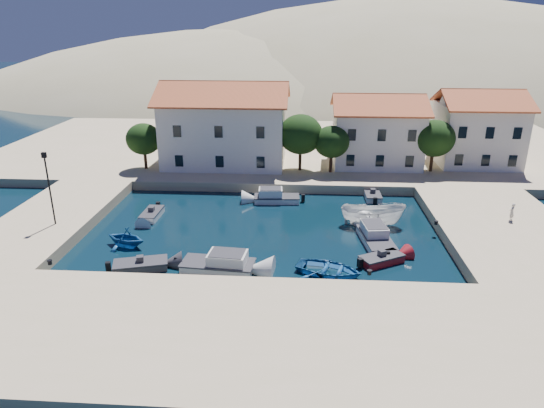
% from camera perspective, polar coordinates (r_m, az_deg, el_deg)
% --- Properties ---
extents(ground, '(400.00, 400.00, 0.00)m').
position_cam_1_polar(ground, '(33.39, -2.52, -10.02)').
color(ground, black).
rests_on(ground, ground).
extents(quay_south, '(52.00, 12.00, 1.00)m').
position_cam_1_polar(quay_south, '(28.13, -3.90, -15.32)').
color(quay_south, tan).
rests_on(quay_south, ground).
extents(quay_east, '(11.00, 20.00, 1.00)m').
position_cam_1_polar(quay_east, '(45.32, 25.76, -2.94)').
color(quay_east, tan).
rests_on(quay_east, ground).
extents(quay_west, '(8.00, 20.00, 1.00)m').
position_cam_1_polar(quay_west, '(47.52, -24.56, -1.71)').
color(quay_west, tan).
rests_on(quay_west, ground).
extents(quay_north, '(80.00, 36.00, 1.00)m').
position_cam_1_polar(quay_north, '(68.60, 2.57, 6.58)').
color(quay_north, tan).
rests_on(quay_north, ground).
extents(hills, '(254.00, 176.00, 99.00)m').
position_cam_1_polar(hills, '(158.41, 9.97, 5.39)').
color(hills, tan).
rests_on(hills, ground).
extents(building_left, '(14.70, 9.45, 9.70)m').
position_cam_1_polar(building_left, '(58.40, -5.57, 9.51)').
color(building_left, white).
rests_on(building_left, quay_north).
extents(building_mid, '(10.50, 8.40, 8.30)m').
position_cam_1_polar(building_mid, '(59.40, 12.23, 8.63)').
color(building_mid, white).
rests_on(building_mid, quay_north).
extents(building_right, '(9.45, 8.40, 8.80)m').
position_cam_1_polar(building_right, '(63.17, 23.06, 8.40)').
color(building_right, white).
rests_on(building_right, quay_north).
extents(trees, '(37.30, 5.30, 6.45)m').
position_cam_1_polar(trees, '(55.40, 4.95, 7.77)').
color(trees, '#382314').
rests_on(trees, quay_north).
extents(lamppost, '(0.35, 0.25, 6.22)m').
position_cam_1_polar(lamppost, '(43.84, -24.82, 2.40)').
color(lamppost, black).
rests_on(lamppost, quay_west).
extents(bollards, '(29.36, 9.56, 0.30)m').
position_cam_1_polar(bollards, '(36.09, 2.56, -5.48)').
color(bollards, black).
rests_on(bollards, ground).
extents(motorboat_grey_sw, '(4.20, 2.71, 1.25)m').
position_cam_1_polar(motorboat_grey_sw, '(37.06, -15.19, -6.98)').
color(motorboat_grey_sw, '#343439').
rests_on(motorboat_grey_sw, ground).
extents(cabin_cruiser_south, '(5.48, 2.73, 1.60)m').
position_cam_1_polar(cabin_cruiser_south, '(35.83, -6.38, -7.01)').
color(cabin_cruiser_south, silver).
rests_on(cabin_cruiser_south, ground).
extents(rowboat_south, '(5.54, 4.64, 0.98)m').
position_cam_1_polar(rowboat_south, '(35.55, 6.67, -8.13)').
color(rowboat_south, '#1A5392').
rests_on(rowboat_south, ground).
extents(motorboat_red_se, '(3.65, 2.96, 1.25)m').
position_cam_1_polar(motorboat_red_se, '(37.56, 12.75, -6.37)').
color(motorboat_red_se, maroon).
rests_on(motorboat_red_se, ground).
extents(cabin_cruiser_east, '(2.84, 5.53, 1.60)m').
position_cam_1_polar(cabin_cruiser_east, '(40.58, 12.15, -3.94)').
color(cabin_cruiser_east, silver).
rests_on(cabin_cruiser_east, ground).
extents(boat_east, '(5.70, 2.18, 2.19)m').
position_cam_1_polar(boat_east, '(44.30, 11.70, -2.45)').
color(boat_east, silver).
rests_on(boat_east, ground).
extents(motorboat_white_ne, '(1.57, 3.34, 1.25)m').
position_cam_1_polar(motorboat_white_ne, '(50.93, 11.74, 0.96)').
color(motorboat_white_ne, silver).
rests_on(motorboat_white_ne, ground).
extents(rowboat_west, '(4.18, 3.88, 1.80)m').
position_cam_1_polar(rowboat_west, '(41.18, -16.71, -4.74)').
color(rowboat_west, '#1A5392').
rests_on(rowboat_west, ground).
extents(motorboat_white_west, '(1.54, 3.39, 1.25)m').
position_cam_1_polar(motorboat_white_west, '(46.36, -13.95, -1.19)').
color(motorboat_white_west, silver).
rests_on(motorboat_white_west, ground).
extents(cabin_cruiser_north, '(4.65, 2.19, 1.60)m').
position_cam_1_polar(cabin_cruiser_north, '(48.88, 0.56, 0.79)').
color(cabin_cruiser_north, silver).
rests_on(cabin_cruiser_north, ground).
extents(pedestrian, '(0.67, 0.66, 1.56)m').
position_cam_1_polar(pedestrian, '(46.32, 26.38, -0.85)').
color(pedestrian, beige).
rests_on(pedestrian, quay_east).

